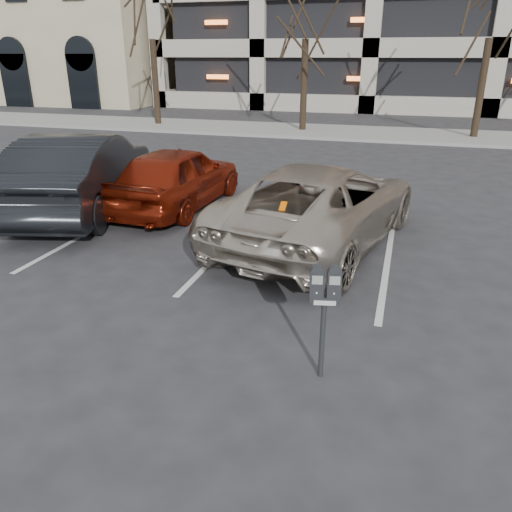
{
  "coord_description": "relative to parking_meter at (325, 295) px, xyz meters",
  "views": [
    {
      "loc": [
        1.51,
        -6.01,
        3.2
      ],
      "look_at": [
        -0.12,
        -0.59,
        0.9
      ],
      "focal_mm": 35.0,
      "sensor_mm": 36.0,
      "label": 1
    }
  ],
  "objects": [
    {
      "name": "ground",
      "position": [
        -0.88,
        1.53,
        -0.96
      ],
      "size": [
        140.0,
        140.0,
        0.0
      ],
      "primitive_type": "plane",
      "color": "#28282B",
      "rests_on": "ground"
    },
    {
      "name": "sidewalk",
      "position": [
        -0.88,
        17.53,
        -0.9
      ],
      "size": [
        80.0,
        4.0,
        0.12
      ],
      "primitive_type": "cube",
      "color": "gray",
      "rests_on": "ground"
    },
    {
      "name": "stall_lines",
      "position": [
        -2.28,
        3.83,
        -0.95
      ],
      "size": [
        16.9,
        5.2,
        0.0
      ],
      "color": "silver",
      "rests_on": "ground"
    },
    {
      "name": "parking_meter",
      "position": [
        0.0,
        0.0,
        0.0
      ],
      "size": [
        0.34,
        0.19,
        1.25
      ],
      "rotation": [
        0.0,
        0.0,
        0.21
      ],
      "color": "black",
      "rests_on": "ground"
    },
    {
      "name": "suv_silver",
      "position": [
        -0.75,
        4.05,
        -0.24
      ],
      "size": [
        3.41,
        5.55,
        1.44
      ],
      "rotation": [
        0.0,
        0.0,
        2.93
      ],
      "color": "beige",
      "rests_on": "ground"
    },
    {
      "name": "car_red",
      "position": [
        -4.14,
        5.33,
        -0.27
      ],
      "size": [
        1.78,
        4.12,
        1.39
      ],
      "primitive_type": "imported",
      "rotation": [
        0.0,
        0.0,
        3.11
      ],
      "color": "maroon",
      "rests_on": "ground"
    },
    {
      "name": "car_dark",
      "position": [
        -5.97,
        4.52,
        -0.12
      ],
      "size": [
        3.02,
        5.37,
        1.68
      ],
      "primitive_type": "imported",
      "rotation": [
        0.0,
        0.0,
        3.4
      ],
      "color": "black",
      "rests_on": "ground"
    }
  ]
}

